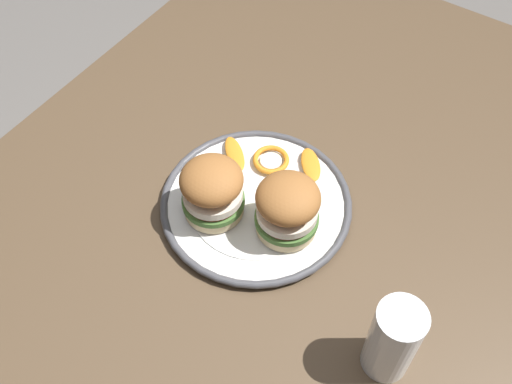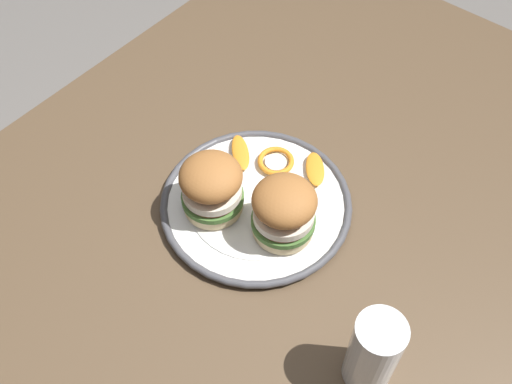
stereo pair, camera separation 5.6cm
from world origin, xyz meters
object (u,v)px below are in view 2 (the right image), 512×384
Objects in this scene: dining_table at (248,283)px; sandwich_half_left at (284,210)px; drinking_glass at (372,354)px; dinner_plate at (256,203)px; sandwich_half_right at (212,186)px.

dining_table is 0.17m from sandwich_half_left.
drinking_glass is (0.04, 0.24, 0.15)m from dining_table.
dinner_plate is 0.09m from sandwich_half_right.
drinking_glass is (0.07, 0.33, -0.01)m from sandwich_half_right.
sandwich_half_right is at bearing -41.92° from dinner_plate.
sandwich_half_right is (0.03, -0.11, 0.00)m from sandwich_half_left.
sandwich_half_left is at bearing -114.58° from drinking_glass.
sandwich_half_left is at bearing 163.56° from dining_table.
sandwich_half_right is at bearing -106.28° from dining_table.
sandwich_half_right reaches higher than dining_table.
dining_table is at bearing 31.57° from dinner_plate.
drinking_glass reaches higher than dinner_plate.
dinner_plate is (-0.08, -0.05, 0.10)m from dining_table.
dining_table is 0.18m from sandwich_half_right.
dinner_plate is 2.23× the size of drinking_glass.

